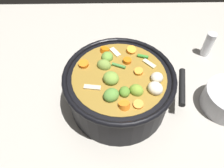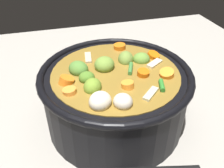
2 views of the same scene
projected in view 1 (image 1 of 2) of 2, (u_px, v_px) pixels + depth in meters
name	position (u px, v px, depth m)	size (l,w,h in m)	color
ground_plane	(118.00, 102.00, 0.63)	(1.10, 1.10, 0.00)	#9E998E
cooking_pot	(119.00, 88.00, 0.58)	(0.30, 0.30, 0.15)	black
salt_shaker	(208.00, 44.00, 0.73)	(0.03, 0.03, 0.09)	silver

